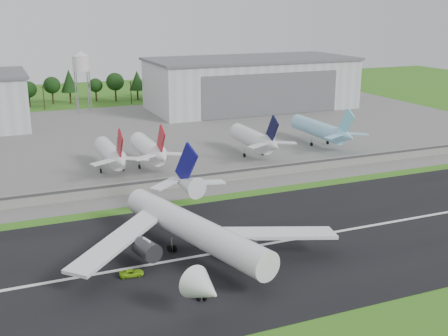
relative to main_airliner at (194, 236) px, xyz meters
name	(u,v)px	position (x,y,z in m)	size (l,w,h in m)	color
ground	(265,268)	(11.29, -9.58, -4.89)	(600.00, 600.00, 0.00)	#286C19
runway	(244,248)	(11.29, 0.42, -4.84)	(320.00, 60.00, 0.10)	black
runway_centerline	(244,248)	(11.29, 0.42, -4.78)	(220.00, 1.00, 0.02)	white
apron	(125,140)	(11.29, 110.42, -4.84)	(320.00, 150.00, 0.10)	slate
blast_fence	(178,182)	(11.29, 45.41, -3.09)	(240.00, 0.61, 3.50)	gray
hangar_east	(251,83)	(86.29, 155.34, 7.73)	(102.00, 47.00, 25.20)	silver
water_tower	(81,61)	(6.29, 175.42, 19.66)	(8.40, 8.40, 29.40)	#99999E
utility_poles	(89,107)	(11.29, 190.42, -4.89)	(230.00, 3.00, 12.00)	black
treeline	(85,102)	(11.29, 205.42, -4.89)	(320.00, 16.00, 22.00)	black
main_airliner	(194,236)	(0.00, 0.00, 0.00)	(55.10, 58.30, 18.17)	white
ground_vehicle	(132,273)	(-13.81, -2.99, -4.15)	(2.14, 4.63, 1.29)	#88CA17
parked_jet_red_a	(112,154)	(-2.56, 66.96, 1.15)	(7.36, 31.29, 16.54)	white
parked_jet_red_b	(151,150)	(9.62, 66.99, 1.33)	(7.36, 31.29, 16.73)	white
parked_jet_navy	(256,139)	(46.28, 67.00, 1.41)	(7.36, 31.29, 16.82)	white
parked_jet_skyblue	(322,130)	(75.78, 71.98, 1.25)	(7.36, 37.29, 16.70)	#8CCFF2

